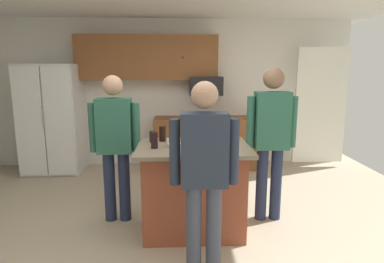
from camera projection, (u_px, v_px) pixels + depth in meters
name	position (u px, v px, depth m)	size (l,w,h in m)	color
floor	(169.00, 237.00, 3.48)	(7.04, 7.04, 0.00)	#B7A88E
back_wall	(171.00, 93.00, 5.97)	(6.40, 0.10, 2.60)	white
french_door_window_panel	(320.00, 106.00, 5.74)	(0.90, 0.06, 2.00)	white
cabinet_run_upper	(147.00, 58.00, 5.64)	(2.40, 0.38, 0.75)	brown
cabinet_run_lower	(205.00, 143.00, 5.85)	(1.80, 0.63, 0.90)	brown
refrigerator	(53.00, 119.00, 5.55)	(0.93, 0.76, 1.82)	white
microwave_over_range	(206.00, 86.00, 5.68)	(0.56, 0.40, 0.32)	black
kitchen_island	(193.00, 188.00, 3.55)	(1.18, 0.85, 0.95)	#9E4C33
person_host_foreground	(204.00, 168.00, 2.70)	(0.57, 0.22, 1.66)	#4C5166
person_elder_center	(115.00, 139.00, 3.70)	(0.57, 0.22, 1.68)	#232D4C
person_guest_by_door	(271.00, 134.00, 3.72)	(0.57, 0.23, 1.76)	#232D4C
glass_short_whisky	(225.00, 137.00, 3.52)	(0.07, 0.07, 0.16)	black
glass_stout_tall	(154.00, 140.00, 3.35)	(0.07, 0.07, 0.16)	black
glass_pilsner	(162.00, 134.00, 3.67)	(0.07, 0.07, 0.17)	black
mug_ceramic_white	(183.00, 148.00, 3.19)	(0.13, 0.09, 0.09)	white
glass_dark_ale	(153.00, 137.00, 3.63)	(0.07, 0.07, 0.12)	black
serving_tray	(188.00, 143.00, 3.51)	(0.44, 0.30, 0.04)	#B7B7BC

